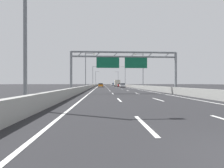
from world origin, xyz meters
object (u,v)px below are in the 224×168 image
Objects in this scene: streetlamp_left_far at (93,75)px; silver_car at (114,84)px; box_truck at (117,83)px; streetlamp_right_distant at (118,77)px; streetlamp_right_far at (125,75)px; streetlamp_left_distant at (96,77)px; streetlamp_left_near at (29,15)px; orange_car at (101,85)px; streetlamp_right_mid at (142,69)px; sign_gantry at (124,61)px; red_car at (120,85)px; white_car at (122,85)px; streetlamp_left_mid at (86,68)px.

streetlamp_left_far is 23.55m from silver_car.
streetlamp_right_distant is at bearing 83.89° from box_truck.
streetlamp_left_far is 14.93m from streetlamp_right_far.
streetlamp_left_distant is at bearing 113.40° from streetlamp_right_far.
streetlamp_left_near is at bearing -90.00° from streetlamp_left_distant.
orange_car is (3.64, 51.82, -4.64)m from streetlamp_left_near.
silver_car is 0.52× the size of box_truck.
streetlamp_left_distant is 14.93m from streetlamp_right_distant.
streetlamp_right_mid and streetlamp_left_far have the same top height.
orange_car is (-11.29, 17.32, -4.64)m from streetlamp_right_mid.
sign_gantry is at bearing -84.18° from orange_car.
sign_gantry reaches higher than orange_car.
streetlamp_right_far reaches higher than orange_car.
box_truck is (-3.80, 33.57, -3.77)m from streetlamp_right_mid.
streetlamp_right_mid is 1.00× the size of streetlamp_right_distant.
orange_car is (-7.40, -37.46, -0.01)m from silver_car.
streetlamp_left_near is 37.60m from streetlamp_right_mid.
box_truck is at bearing 65.24° from orange_car.
streetlamp_left_distant is (0.00, 103.51, 0.00)m from streetlamp_left_near.
streetlamp_right_mid reaches higher than box_truck.
sign_gantry is 2.03× the size of box_truck.
streetlamp_left_distant and streetlamp_right_distant have the same top height.
streetlamp_right_mid is 2.21× the size of orange_car.
streetlamp_left_far is 1.19× the size of box_truck.
red_car is at bearing -50.94° from streetlamp_left_far.
streetlamp_left_near reaches higher than silver_car.
red_car is 1.06× the size of orange_car.
white_car is (11.29, -20.25, -4.65)m from streetlamp_left_far.
streetlamp_left_mid is 56.07m from silver_car.
streetlamp_left_near is 104.58m from streetlamp_right_distant.
streetlamp_left_near and streetlamp_right_distant have the same top height.
box_truck is at bearing -166.14° from streetlamp_right_far.
orange_car is at bearing -156.29° from red_car.
box_truck reaches higher than orange_car.
streetlamp_left_far is 18.17m from orange_car.
streetlamp_right_mid is at bearing -75.67° from white_car.
sign_gantry is at bearing -85.23° from streetlamp_left_distant.
box_truck reaches higher than red_car.
silver_car is (3.66, 74.15, -4.04)m from sign_gantry.
streetlamp_left_far is (-14.93, 34.50, 0.00)m from streetlamp_right_mid.
streetlamp_right_distant is at bearing 0.00° from streetlamp_left_distant.
streetlamp_right_distant is 55.07m from white_car.
sign_gantry is 88.70m from streetlamp_right_distant.
streetlamp_left_mid reaches higher than silver_car.
streetlamp_right_distant reaches higher than red_car.
streetlamp_left_far is 1.00× the size of streetlamp_left_distant.
orange_car reaches higher than red_car.
streetlamp_left_far is 37.60m from streetlamp_right_distant.
streetlamp_left_near and streetlamp_right_mid have the same top height.
white_car is at bearing -100.20° from streetlamp_right_far.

